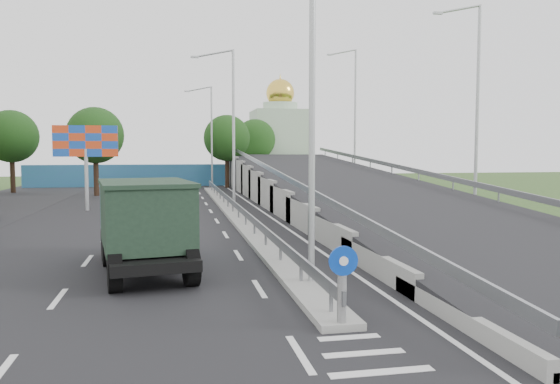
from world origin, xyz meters
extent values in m
plane|color=#2D4C1E|center=(0.00, 0.00, 0.00)|extent=(160.00, 160.00, 0.00)
cube|color=black|center=(-3.00, 20.00, 0.00)|extent=(26.00, 90.00, 0.04)
cube|color=gray|center=(0.00, 24.00, 0.10)|extent=(1.00, 44.00, 0.20)
cube|color=gray|center=(12.30, 24.00, 2.35)|extent=(0.10, 50.00, 0.32)
cube|color=gray|center=(2.80, 24.00, 2.35)|extent=(0.10, 50.00, 0.32)
cube|color=gray|center=(0.00, 24.00, 0.75)|extent=(0.08, 44.00, 0.32)
cylinder|color=gray|center=(0.00, 24.00, 0.50)|extent=(0.09, 0.09, 0.60)
cylinder|color=black|center=(0.00, 2.20, 0.80)|extent=(0.20, 0.20, 1.20)
cylinder|color=#0C3FBF|center=(0.00, 2.12, 1.55)|extent=(0.64, 0.05, 0.64)
cylinder|color=white|center=(0.00, 2.09, 1.55)|extent=(0.20, 0.03, 0.20)
cylinder|color=#B2B5B7|center=(0.30, 6.00, 5.20)|extent=(0.18, 0.18, 10.00)
cylinder|color=#B2B5B7|center=(0.30, 26.00, 5.20)|extent=(0.18, 0.18, 10.00)
cylinder|color=#B2B5B7|center=(-0.90, 26.00, 9.95)|extent=(2.57, 0.12, 0.66)
cube|color=#B2B5B7|center=(-2.10, 26.00, 9.70)|extent=(0.50, 0.18, 0.12)
cylinder|color=#B2B5B7|center=(0.30, 46.00, 5.20)|extent=(0.18, 0.18, 10.00)
cylinder|color=#B2B5B7|center=(-0.90, 46.00, 9.95)|extent=(2.57, 0.12, 0.66)
cube|color=#B2B5B7|center=(-2.10, 46.00, 9.70)|extent=(0.50, 0.18, 0.12)
cube|color=teal|center=(-4.00, 52.00, 1.20)|extent=(30.00, 0.50, 2.40)
cube|color=#B2CCAD|center=(10.00, 60.00, 4.50)|extent=(7.00, 7.00, 9.00)
cylinder|color=#B2CCAD|center=(10.00, 60.00, 9.50)|extent=(4.40, 4.40, 1.00)
sphere|color=gold|center=(10.00, 60.00, 11.20)|extent=(3.60, 3.60, 3.60)
cone|color=gold|center=(10.00, 60.00, 13.20)|extent=(0.30, 0.30, 1.20)
cylinder|color=#B2B5B7|center=(-9.00, 28.00, 2.00)|extent=(0.24, 0.24, 4.00)
cube|color=red|center=(-9.00, 28.00, 4.50)|extent=(4.00, 0.20, 2.00)
cylinder|color=black|center=(-10.00, 40.00, 2.00)|extent=(0.44, 0.44, 4.00)
sphere|color=black|center=(-10.00, 40.00, 5.20)|extent=(4.80, 4.80, 4.80)
cylinder|color=black|center=(2.00, 48.00, 2.00)|extent=(0.44, 0.44, 4.00)
sphere|color=black|center=(2.00, 48.00, 5.20)|extent=(4.80, 4.80, 4.80)
cylinder|color=black|center=(-18.00, 45.00, 2.00)|extent=(0.44, 0.44, 4.00)
sphere|color=black|center=(-18.00, 45.00, 5.20)|extent=(4.80, 4.80, 4.80)
cylinder|color=black|center=(6.00, 55.00, 2.00)|extent=(0.44, 0.44, 4.00)
sphere|color=black|center=(6.00, 55.00, 5.20)|extent=(4.80, 4.80, 4.80)
cylinder|color=black|center=(-5.84, 11.01, 0.58)|extent=(0.54, 1.20, 1.16)
cylinder|color=black|center=(-3.77, 11.34, 0.58)|extent=(0.54, 1.20, 1.16)
cylinder|color=black|center=(-5.69, 10.08, 0.58)|extent=(0.54, 1.20, 1.16)
cylinder|color=black|center=(-3.62, 10.40, 0.58)|extent=(0.54, 1.20, 1.16)
cylinder|color=black|center=(-5.12, 6.45, 0.58)|extent=(0.54, 1.20, 1.16)
cylinder|color=black|center=(-3.04, 6.77, 0.58)|extent=(0.54, 1.20, 1.16)
cube|color=black|center=(-4.46, 9.00, 0.74)|extent=(3.40, 6.81, 0.32)
cube|color=#0A4F6A|center=(-4.85, 11.43, 1.79)|extent=(2.65, 2.04, 1.79)
cube|color=black|center=(-4.97, 12.23, 2.26)|extent=(1.98, 0.37, 0.74)
cube|color=black|center=(-4.98, 12.31, 0.68)|extent=(2.41, 0.53, 0.53)
cube|color=black|center=(-4.36, 8.37, 1.89)|extent=(3.11, 4.34, 1.89)
cube|color=black|center=(-4.36, 8.37, 2.89)|extent=(3.23, 4.46, 0.13)
camera|label=1|loc=(-3.51, -8.80, 3.87)|focal=35.00mm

